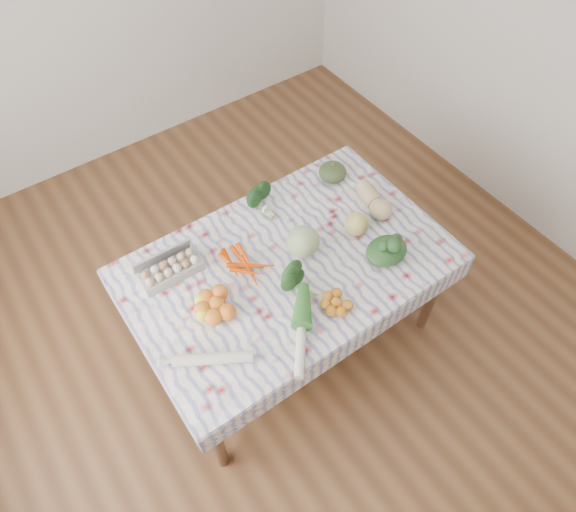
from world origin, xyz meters
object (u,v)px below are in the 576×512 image
object	(u,v)px
kabocha_squash	(333,172)
grapefruit	(357,224)
butternut_squash	(374,200)
cabbage	(303,241)
dining_table	(288,272)
egg_carton	(171,271)

from	to	relation	value
kabocha_squash	grapefruit	bearing A→B (deg)	-110.72
kabocha_squash	butternut_squash	bearing A→B (deg)	-81.67
cabbage	grapefruit	bearing A→B (deg)	-10.16
dining_table	grapefruit	world-z (taller)	grapefruit
dining_table	kabocha_squash	distance (m)	0.69
egg_carton	cabbage	bearing A→B (deg)	-20.92
dining_table	egg_carton	xyz separation A→B (m)	(-0.53, 0.27, 0.13)
dining_table	grapefruit	xyz separation A→B (m)	(0.42, -0.04, 0.15)
egg_carton	butternut_squash	distance (m)	1.17
egg_carton	grapefruit	distance (m)	1.00
kabocha_squash	egg_carton	bearing A→B (deg)	-175.68
dining_table	butternut_squash	distance (m)	0.63
egg_carton	cabbage	size ratio (longest dim) A/B	1.87
grapefruit	cabbage	bearing A→B (deg)	169.84
cabbage	butternut_squash	bearing A→B (deg)	2.90
cabbage	grapefruit	distance (m)	0.32
cabbage	grapefruit	xyz separation A→B (m)	(0.31, -0.06, -0.02)
butternut_squash	dining_table	bearing A→B (deg)	-164.64
egg_carton	grapefruit	xyz separation A→B (m)	(0.95, -0.31, 0.02)
butternut_squash	grapefruit	xyz separation A→B (m)	(-0.20, -0.08, 0.00)
egg_carton	kabocha_squash	size ratio (longest dim) A/B	1.97
dining_table	kabocha_squash	bearing A→B (deg)	31.98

